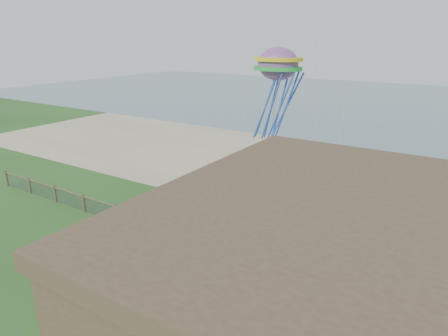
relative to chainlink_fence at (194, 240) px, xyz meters
The scene contains 6 objects.
ground 6.03m from the chainlink_fence, 90.00° to the right, with size 160.00×160.00×0.00m, color #25501B.
sand_beach 16.01m from the chainlink_fence, 90.00° to the left, with size 72.00×20.00×0.02m, color tan.
ocean 60.00m from the chainlink_fence, 90.00° to the left, with size 160.00×68.00×0.02m, color slate.
chainlink_fence is the anchor object (origin of this frame).
picnic_table 7.39m from the chainlink_fence, ahead, with size 1.89×1.42×0.80m, color brown, non-canonical shape.
octopus_kite 9.85m from the chainlink_fence, 76.31° to the left, with size 2.96×2.09×6.09m, color #FF284F, non-canonical shape.
Camera 1 is at (11.76, -9.31, 10.93)m, focal length 32.00 mm.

